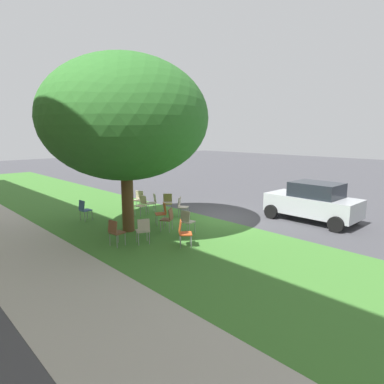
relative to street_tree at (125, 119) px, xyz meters
The scene contains 17 objects.
ground 5.84m from the street_tree, 105.26° to the right, with size 80.00×80.00×0.00m, color #424247.
grass_verge 4.35m from the street_tree, 145.01° to the right, with size 48.00×6.00×0.01m, color #3D752D.
sidewalk_strip 5.63m from the street_tree, 106.50° to the left, with size 48.00×2.80×0.01m, color #ADA89E.
street_tree is the anchor object (origin of this frame).
chair_0 4.01m from the street_tree, 163.82° to the left, with size 0.55×0.54×0.88m.
chair_1 4.71m from the street_tree, 54.40° to the right, with size 0.55×0.56×0.88m.
chair_2 4.02m from the street_tree, 133.55° to the left, with size 0.47×0.48×0.88m.
chair_3 3.93m from the street_tree, 96.38° to the right, with size 0.56×0.57×0.88m.
chair_4 4.38m from the street_tree, 46.52° to the right, with size 0.47×0.47×0.88m.
chair_5 4.27m from the street_tree, 143.10° to the right, with size 0.48×0.49×0.88m.
chair_6 4.63m from the street_tree, 86.22° to the right, with size 0.58×0.58×0.88m.
chair_7 4.82m from the street_tree, 67.00° to the right, with size 0.59×0.59×0.88m.
chair_8 4.57m from the street_tree, behind, with size 0.58×0.59×0.88m.
chair_9 5.18m from the street_tree, 40.45° to the right, with size 0.56×0.57×0.88m.
chair_10 3.93m from the street_tree, 134.35° to the right, with size 0.58×0.57×0.88m.
chair_11 4.46m from the street_tree, 12.00° to the left, with size 0.45×0.46×0.88m.
parked_car 8.26m from the street_tree, 122.87° to the right, with size 3.70×1.92×1.65m.
Camera 1 is at (-9.32, 10.50, 3.64)m, focal length 30.92 mm.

